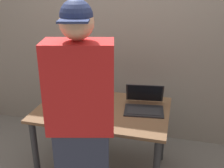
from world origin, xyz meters
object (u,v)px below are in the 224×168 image
beer_bottle_green (103,87)px  person_figure (82,130)px  beer_bottle_brown (91,87)px  beer_bottle_amber (96,90)px  laptop (144,104)px

beer_bottle_green → person_figure: person_figure is taller
beer_bottle_brown → person_figure: size_ratio=0.15×
beer_bottle_amber → person_figure: (0.16, -0.81, 0.06)m
beer_bottle_green → person_figure: size_ratio=0.17×
laptop → person_figure: size_ratio=0.22×
laptop → beer_bottle_green: bearing=162.5°
laptop → beer_bottle_brown: size_ratio=1.50×
beer_bottle_brown → person_figure: (0.23, -0.88, 0.06)m
beer_bottle_amber → beer_bottle_green: beer_bottle_green is taller
beer_bottle_green → person_figure: 0.88m
person_figure → laptop: bearing=66.3°
beer_bottle_brown → laptop: bearing=-13.9°
beer_bottle_green → person_figure: bearing=-83.1°
beer_bottle_amber → beer_bottle_brown: (-0.07, 0.07, -0.00)m
beer_bottle_amber → beer_bottle_green: (0.05, 0.07, 0.01)m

